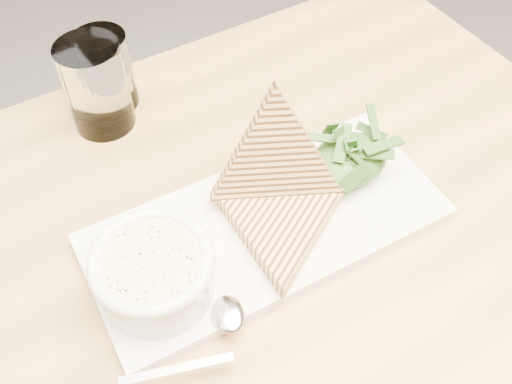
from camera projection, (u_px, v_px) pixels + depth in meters
table_top at (212, 272)px, 0.64m from camera, size 1.15×0.82×0.04m
table_leg_br at (330, 148)px, 1.28m from camera, size 0.06×0.06×0.72m
platter at (266, 226)px, 0.65m from camera, size 0.42×0.23×0.02m
soup_bowl at (156, 276)px, 0.57m from camera, size 0.12×0.12×0.05m
soup at (152, 261)px, 0.55m from camera, size 0.10×0.10×0.01m
bowl_rim at (151, 260)px, 0.55m from camera, size 0.12×0.12×0.01m
sandwich_flat at (280, 224)px, 0.63m from camera, size 0.23×0.23×0.02m
sandwich_lean at (276, 159)px, 0.63m from camera, size 0.23×0.22×0.20m
salad_base at (349, 160)px, 0.68m from camera, size 0.10×0.08×0.04m
arugula_pile at (350, 155)px, 0.67m from camera, size 0.11×0.10×0.05m
spoon_bowl at (229, 314)px, 0.57m from camera, size 0.05×0.05×0.01m
spoon_handle at (177, 369)px, 0.53m from camera, size 0.10×0.05×0.00m
glass_near at (96, 87)px, 0.72m from camera, size 0.08×0.08×0.12m
glass_far at (106, 71)px, 0.75m from camera, size 0.07×0.07×0.11m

